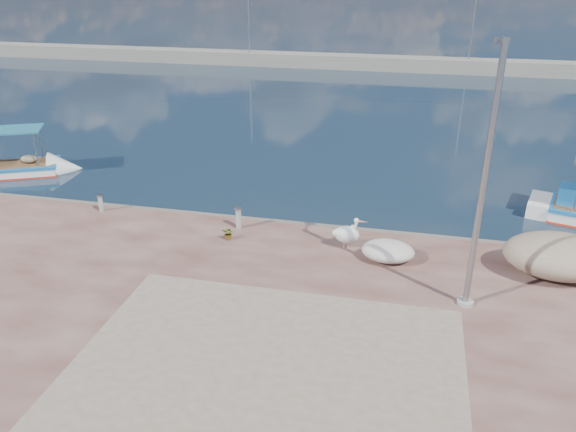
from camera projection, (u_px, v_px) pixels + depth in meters
The scene contains 11 objects.
ground at pixel (258, 312), 15.84m from camera, with size 1400.00×1400.00×0.00m, color #162635.
quay_patch at pixel (264, 372), 12.77m from camera, with size 9.00×7.00×0.01m, color gray.
breakwater at pixel (376, 63), 51.09m from camera, with size 120.00×2.20×7.50m.
boat_left at pixel (15, 170), 26.03m from camera, with size 5.43×3.77×2.50m.
pelican at pixel (347, 234), 18.13m from camera, with size 1.12×0.65×1.07m.
lamp_post at pixel (482, 192), 13.99m from camera, with size 0.44×0.96×7.00m.
bollard_near at pixel (238, 217), 19.53m from camera, with size 0.26×0.26×0.78m.
bollard_far at pixel (101, 202), 20.86m from camera, with size 0.22×0.22×0.67m.
potted_plant at pixel (229, 233), 18.79m from camera, with size 0.40×0.35×0.44m, color #33722D.
net_pile_c at pixel (559, 256), 16.52m from camera, with size 3.16×2.26×1.24m, color tan.
net_pile_d at pixel (388, 251), 17.47m from camera, with size 1.64×1.23×0.62m, color silver.
Camera 1 is at (3.78, -12.78, 9.03)m, focal length 35.00 mm.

